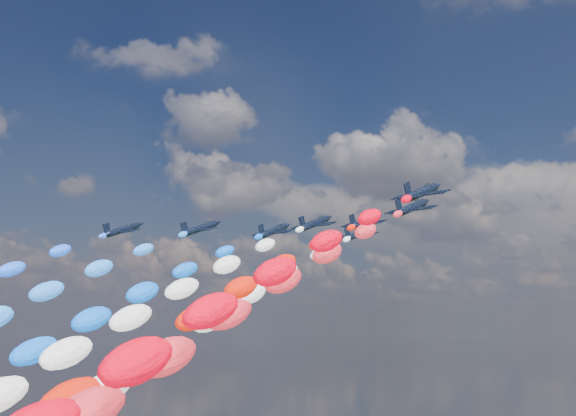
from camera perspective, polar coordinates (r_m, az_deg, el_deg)
The scene contains 8 objects.
jet_0 at distance 150.36m, azimuth -12.06°, elevation -1.57°, with size 8.26×11.08×2.44m, color black, non-canonical shape.
jet_1 at distance 146.04m, azimuth -6.46°, elevation -1.50°, with size 8.26×11.08×2.44m, color black, non-canonical shape.
jet_2 at distance 148.50m, azimuth -1.05°, elevation -1.68°, with size 8.26×11.08×2.44m, color black, non-canonical shape.
jet_3 at distance 138.48m, azimuth 1.99°, elevation -1.13°, with size 8.26×11.08×2.44m, color black, non-canonical shape.
jet_4 at distance 153.09m, azimuth 5.25°, elevation -1.87°, with size 8.26×11.08×2.44m, color black, non-canonical shape.
jet_5 at distance 136.80m, azimuth 5.69°, elevation -0.99°, with size 8.26×11.08×2.44m, color black, non-canonical shape.
jet_6 at distance 122.61m, azimuth 9.10°, elevation 0.04°, with size 8.26×11.08×2.44m, color black, non-canonical shape.
jet_7 at distance 109.71m, azimuth 9.82°, elevation 1.15°, with size 8.26×11.08×2.44m, color black, non-canonical shape.
Camera 1 is at (81.86, -99.98, 82.90)m, focal length 48.40 mm.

